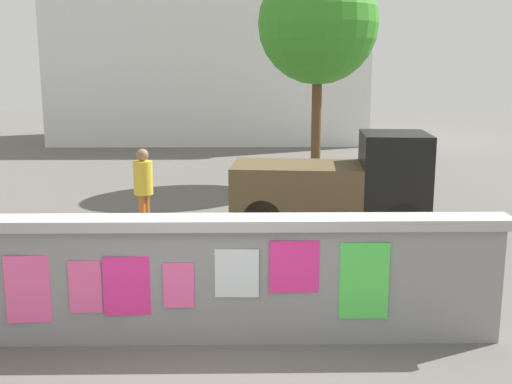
% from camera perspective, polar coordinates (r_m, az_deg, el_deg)
% --- Properties ---
extents(ground, '(60.00, 60.00, 0.00)m').
position_cam_1_polar(ground, '(14.86, -2.05, -0.33)').
color(ground, '#605B56').
extents(poster_wall, '(6.44, 0.42, 1.43)m').
position_cam_1_polar(poster_wall, '(6.94, -3.39, -7.89)').
color(poster_wall, gray).
rests_on(poster_wall, ground).
extents(auto_rickshaw_truck, '(3.73, 1.85, 1.85)m').
position_cam_1_polar(auto_rickshaw_truck, '(11.68, 7.72, 0.82)').
color(auto_rickshaw_truck, black).
rests_on(auto_rickshaw_truck, ground).
extents(motorcycle, '(1.90, 0.56, 0.87)m').
position_cam_1_polar(motorcycle, '(9.46, -16.03, -4.79)').
color(motorcycle, black).
rests_on(motorcycle, ground).
extents(bicycle_near, '(1.69, 0.46, 0.95)m').
position_cam_1_polar(bicycle_near, '(8.71, 1.72, -6.42)').
color(bicycle_near, black).
rests_on(bicycle_near, ground).
extents(person_walking, '(0.42, 0.42, 1.62)m').
position_cam_1_polar(person_walking, '(11.21, -10.36, 0.73)').
color(person_walking, '#BF6626').
rests_on(person_walking, ground).
extents(tree_roadside, '(3.03, 3.03, 5.62)m').
position_cam_1_polar(tree_roadside, '(16.16, 5.75, 15.14)').
color(tree_roadside, brown).
rests_on(tree_roadside, ground).
extents(building_background, '(12.77, 5.97, 7.45)m').
position_cam_1_polar(building_background, '(26.55, -4.22, 12.96)').
color(building_background, silver).
rests_on(building_background, ground).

